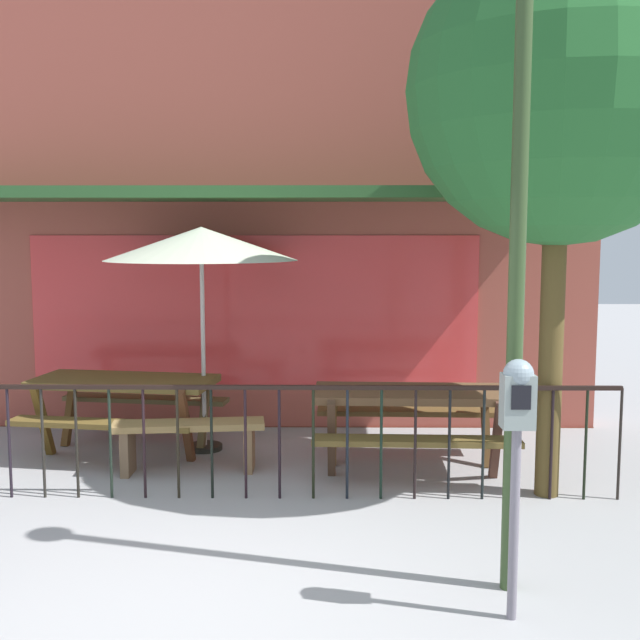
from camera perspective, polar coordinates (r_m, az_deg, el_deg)
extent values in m
plane|color=#989799|center=(4.90, -9.86, -20.54)|extent=(40.00, 40.00, 0.00)
cube|color=#5C2617|center=(9.18, -4.65, -7.56)|extent=(7.77, 0.54, 0.01)
cube|color=#9D463A|center=(8.93, -4.82, 10.55)|extent=(7.77, 0.50, 5.72)
cube|color=#D83838|center=(8.69, -4.89, 0.70)|extent=(5.05, 0.02, 1.70)
cube|color=#285226|center=(8.18, -5.30, 9.34)|extent=(6.61, 0.99, 0.12)
cube|color=black|center=(6.41, -6.89, -5.00)|extent=(6.53, 0.04, 0.04)
cylinder|color=black|center=(7.00, -22.16, -8.46)|extent=(0.02, 0.02, 0.95)
cylinder|color=black|center=(6.89, -19.96, -8.59)|extent=(0.02, 0.02, 0.95)
cylinder|color=black|center=(6.80, -17.70, -8.71)|extent=(0.02, 0.02, 0.95)
cylinder|color=black|center=(6.72, -15.37, -8.82)|extent=(0.02, 0.02, 0.95)
cylinder|color=black|center=(6.64, -12.99, -8.92)|extent=(0.02, 0.02, 0.95)
cylinder|color=black|center=(6.58, -10.56, -9.00)|extent=(0.02, 0.02, 0.95)
cylinder|color=black|center=(6.54, -8.08, -9.07)|extent=(0.02, 0.02, 0.95)
cylinder|color=black|center=(6.50, -5.58, -9.13)|extent=(0.02, 0.02, 0.95)
cylinder|color=black|center=(6.48, -3.05, -9.16)|extent=(0.02, 0.02, 0.95)
cylinder|color=black|center=(6.46, -0.50, -9.18)|extent=(0.02, 0.02, 0.95)
cylinder|color=black|center=(6.47, 2.04, -9.18)|extent=(0.02, 0.02, 0.95)
cylinder|color=black|center=(6.48, 4.59, -9.17)|extent=(0.02, 0.02, 0.95)
cylinder|color=black|center=(6.50, 7.11, -9.13)|extent=(0.02, 0.02, 0.95)
cylinder|color=black|center=(6.54, 9.61, -9.08)|extent=(0.02, 0.02, 0.95)
cylinder|color=black|center=(6.59, 12.08, -9.02)|extent=(0.02, 0.02, 0.95)
cylinder|color=black|center=(6.65, 14.51, -8.94)|extent=(0.02, 0.02, 0.95)
cylinder|color=black|center=(6.73, 16.88, -8.84)|extent=(0.02, 0.02, 0.95)
cylinder|color=black|center=(6.81, 19.20, -8.73)|extent=(0.02, 0.02, 0.95)
cylinder|color=black|center=(6.91, 21.46, -8.61)|extent=(0.02, 0.02, 0.95)
cube|color=brown|center=(7.96, -14.40, -4.46)|extent=(1.89, 1.01, 0.07)
cube|color=brown|center=(7.53, -16.00, -7.46)|extent=(1.82, 0.52, 0.05)
cube|color=brown|center=(8.51, -12.87, -5.77)|extent=(1.82, 0.52, 0.05)
cube|color=brown|center=(8.11, -19.95, -7.11)|extent=(0.12, 0.36, 0.78)
cube|color=brown|center=(8.59, -18.14, -6.30)|extent=(0.12, 0.36, 0.78)
cube|color=#59321C|center=(7.52, -9.95, -7.87)|extent=(0.12, 0.36, 0.78)
cube|color=brown|center=(8.03, -8.65, -6.92)|extent=(0.12, 0.36, 0.78)
cube|color=brown|center=(7.18, 6.85, -5.47)|extent=(1.82, 0.82, 0.07)
cube|color=brown|center=(6.71, 7.19, -8.95)|extent=(1.81, 0.32, 0.05)
cube|color=brown|center=(7.78, 6.51, -6.80)|extent=(1.81, 0.32, 0.05)
cube|color=#4E3524|center=(6.97, 0.86, -8.91)|extent=(0.08, 0.35, 0.78)
cube|color=brown|center=(7.51, 0.98, -7.78)|extent=(0.08, 0.35, 0.78)
cube|color=brown|center=(7.09, 13.02, -8.82)|extent=(0.08, 0.35, 0.78)
cube|color=#51351B|center=(7.62, 12.24, -7.72)|extent=(0.08, 0.35, 0.78)
cylinder|color=black|center=(8.09, -8.58, -9.35)|extent=(0.36, 0.36, 0.05)
cylinder|color=beige|center=(7.86, -8.71, -1.66)|extent=(0.04, 0.04, 2.24)
cone|color=beige|center=(7.79, -8.84, 5.65)|extent=(1.94, 1.94, 0.33)
cube|color=#9B7946|center=(7.26, -9.77, -7.73)|extent=(1.43, 0.48, 0.06)
cube|color=brown|center=(7.38, -14.14, -9.41)|extent=(0.08, 0.29, 0.45)
cube|color=olive|center=(7.30, -5.29, -9.41)|extent=(0.08, 0.29, 0.45)
cylinder|color=slate|center=(4.65, 14.27, -14.56)|extent=(0.06, 0.06, 1.13)
cube|color=gray|center=(4.45, 14.53, -5.88)|extent=(0.18, 0.14, 0.31)
sphere|color=#8698A1|center=(4.42, 14.59, -3.94)|extent=(0.17, 0.17, 0.17)
cube|color=black|center=(4.37, 14.78, -5.61)|extent=(0.11, 0.01, 0.13)
cylinder|color=brown|center=(6.67, 16.87, -1.42)|extent=(0.20, 0.20, 2.67)
sphere|color=#26642D|center=(6.71, 17.45, 15.95)|extent=(2.49, 2.49, 2.49)
cylinder|color=#324825|center=(4.74, 14.47, 3.29)|extent=(0.10, 0.10, 3.94)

